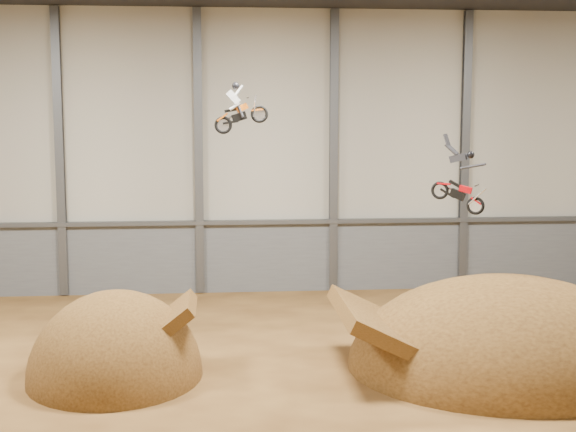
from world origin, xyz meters
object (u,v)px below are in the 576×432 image
(landing_ramp, at_px, (505,367))
(fmx_rider_a, at_px, (244,103))
(takeoff_ramp, at_px, (116,376))
(fmx_rider_b, at_px, (455,174))

(landing_ramp, bearing_deg, fmx_rider_a, 170.43)
(takeoff_ramp, relative_size, landing_ramp, 0.61)
(fmx_rider_b, bearing_deg, landing_ramp, 4.07)
(takeoff_ramp, distance_m, landing_ramp, 13.61)
(takeoff_ramp, relative_size, fmx_rider_b, 2.58)
(landing_ramp, distance_m, fmx_rider_a, 13.11)
(takeoff_ramp, bearing_deg, fmx_rider_b, 3.30)
(landing_ramp, relative_size, fmx_rider_b, 4.24)
(fmx_rider_a, bearing_deg, landing_ramp, -11.63)
(landing_ramp, bearing_deg, takeoff_ramp, 179.40)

